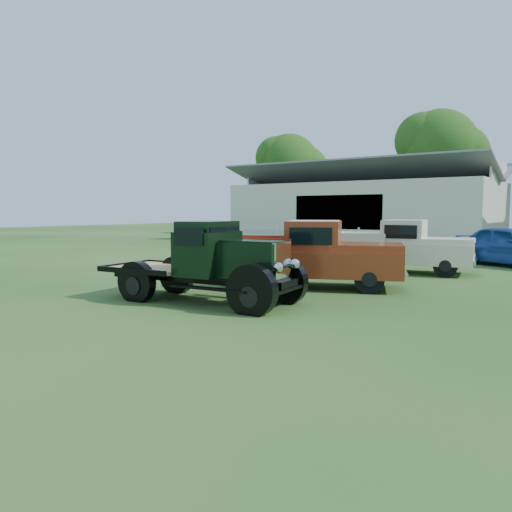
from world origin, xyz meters
The scene contains 8 objects.
ground centered at (0.00, 0.00, 0.00)m, with size 120.00×120.00×0.00m, color #1D4516.
shed_left centered at (-7.00, 26.00, 2.80)m, with size 18.80×10.20×5.60m, color beige, non-canonical shape.
fence_rail centered at (-8.00, 20.00, 0.60)m, with size 14.20×0.16×1.20m, color white, non-canonical shape.
tree_a centered at (-18.00, 33.00, 5.25)m, with size 6.30×6.30×10.50m, color #183A0C, non-canonical shape.
tree_b centered at (-4.00, 34.00, 5.75)m, with size 6.90×6.90×11.50m, color #183A0C, non-canonical shape.
vintage_flatbed centered at (-0.31, -0.26, 0.99)m, with size 5.01×1.98×1.98m, color black, non-canonical shape.
red_pickup centered at (0.65, 3.34, 0.99)m, with size 5.42×2.08×1.98m, color #973519, non-canonical shape.
white_pickup centered at (1.65, 8.37, 0.94)m, with size 5.10×1.98×1.87m, color beige, non-canonical shape.
Camera 1 is at (7.66, -9.50, 2.22)m, focal length 35.00 mm.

